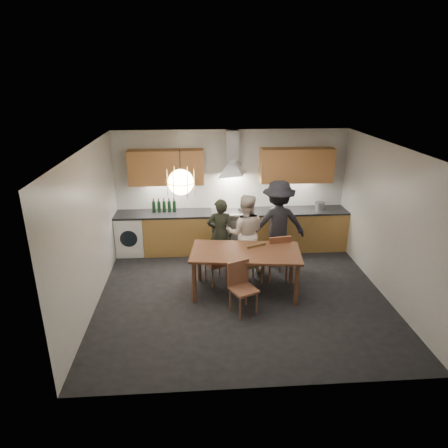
{
  "coord_description": "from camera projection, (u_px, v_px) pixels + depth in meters",
  "views": [
    {
      "loc": [
        -0.76,
        -6.15,
        3.67
      ],
      "look_at": [
        -0.29,
        0.4,
        1.2
      ],
      "focal_mm": 32.0,
      "sensor_mm": 36.0,
      "label": 1
    }
  ],
  "objects": [
    {
      "name": "dining_table",
      "position": [
        246.0,
        256.0,
        6.94
      ],
      "size": [
        1.99,
        1.17,
        0.8
      ],
      "rotation": [
        0.0,
        0.0,
        -0.12
      ],
      "color": "brown",
      "rests_on": "ground"
    },
    {
      "name": "stock_pot",
      "position": [
        320.0,
        206.0,
        8.72
      ],
      "size": [
        0.26,
        0.26,
        0.15
      ],
      "primitive_type": "cylinder",
      "rotation": [
        0.0,
        0.0,
        -0.28
      ],
      "color": "#AFAFB2",
      "rests_on": "counter_run"
    },
    {
      "name": "chair_back_right",
      "position": [
        277.0,
        254.0,
        7.44
      ],
      "size": [
        0.47,
        0.47,
        0.91
      ],
      "rotation": [
        0.0,
        0.0,
        3.29
      ],
      "color": "brown",
      "rests_on": "ground"
    },
    {
      "name": "range_stove",
      "position": [
        232.0,
        231.0,
        8.75
      ],
      "size": [
        0.9,
        0.6,
        0.92
      ],
      "color": "silver",
      "rests_on": "ground"
    },
    {
      "name": "person_right",
      "position": [
        278.0,
        224.0,
        7.93
      ],
      "size": [
        1.18,
        0.73,
        1.76
      ],
      "primitive_type": "imported",
      "rotation": [
        0.0,
        0.0,
        3.21
      ],
      "color": "black",
      "rests_on": "ground"
    },
    {
      "name": "ground",
      "position": [
        242.0,
        295.0,
        7.08
      ],
      "size": [
        5.0,
        5.0,
        0.0
      ],
      "primitive_type": "plane",
      "color": "black",
      "rests_on": "ground"
    },
    {
      "name": "wine_bottles",
      "position": [
        164.0,
        205.0,
        8.5
      ],
      "size": [
        0.51,
        0.07,
        0.31
      ],
      "color": "black",
      "rests_on": "counter_run"
    },
    {
      "name": "room_shell",
      "position": [
        244.0,
        203.0,
        6.48
      ],
      "size": [
        5.02,
        4.52,
        2.61
      ],
      "color": "white",
      "rests_on": "ground"
    },
    {
      "name": "chair_front",
      "position": [
        241.0,
        283.0,
        6.46
      ],
      "size": [
        0.51,
        0.51,
        0.86
      ],
      "rotation": [
        0.0,
        0.0,
        0.43
      ],
      "color": "brown",
      "rests_on": "ground"
    },
    {
      "name": "pendant_lamp",
      "position": [
        181.0,
        182.0,
        6.19
      ],
      "size": [
        0.43,
        0.43,
        0.7
      ],
      "color": "black",
      "rests_on": "ground"
    },
    {
      "name": "person_mid",
      "position": [
        245.0,
        233.0,
        7.74
      ],
      "size": [
        0.82,
        0.67,
        1.56
      ],
      "primitive_type": "imported",
      "rotation": [
        0.0,
        0.0,
        3.03
      ],
      "color": "beige",
      "rests_on": "ground"
    },
    {
      "name": "wall_fixtures",
      "position": [
        232.0,
        166.0,
        8.35
      ],
      "size": [
        4.3,
        0.54,
        1.1
      ],
      "color": "tan",
      "rests_on": "ground"
    },
    {
      "name": "chair_back_mid",
      "position": [
        253.0,
        261.0,
        7.27
      ],
      "size": [
        0.5,
        0.5,
        0.85
      ],
      "rotation": [
        0.0,
        0.0,
        3.56
      ],
      "color": "brown",
      "rests_on": "ground"
    },
    {
      "name": "person_left",
      "position": [
        220.0,
        234.0,
        7.89
      ],
      "size": [
        0.52,
        0.34,
        1.43
      ],
      "primitive_type": "imported",
      "rotation": [
        0.0,
        0.0,
        3.14
      ],
      "color": "black",
      "rests_on": "ground"
    },
    {
      "name": "mixing_bowl",
      "position": [
        278.0,
        210.0,
        8.57
      ],
      "size": [
        0.33,
        0.33,
        0.06
      ],
      "primitive_type": "imported",
      "rotation": [
        0.0,
        0.0,
        0.34
      ],
      "color": "#B4B4B7",
      "rests_on": "counter_run"
    },
    {
      "name": "chair_back_left",
      "position": [
        218.0,
        261.0,
        7.3
      ],
      "size": [
        0.48,
        0.48,
        0.8
      ],
      "rotation": [
        0.0,
        0.0,
        3.55
      ],
      "color": "brown",
      "rests_on": "ground"
    },
    {
      "name": "counter_run",
      "position": [
        233.0,
        231.0,
        8.75
      ],
      "size": [
        5.0,
        0.62,
        0.9
      ],
      "color": "tan",
      "rests_on": "ground"
    }
  ]
}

